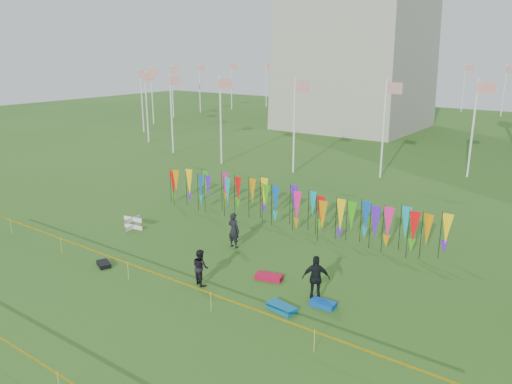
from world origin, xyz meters
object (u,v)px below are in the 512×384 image
Objects in this scene: kite_bag_blue at (323,304)px; kite_bag_red at (269,277)px; person_mid at (200,267)px; kite_bag_teal at (282,308)px; box_kite at (133,223)px; kite_bag_black at (104,264)px; person_right at (316,278)px; person_left at (234,230)px.

kite_bag_blue is 0.85× the size of kite_bag_red.
person_mid is 3.21m from kite_bag_red.
kite_bag_red is at bearing 134.75° from kite_bag_teal.
box_kite is 5.26m from kite_bag_black.
person_right reaches higher than kite_bag_black.
person_mid is 1.86× the size of kite_bag_black.
person_left reaches higher than kite_bag_black.
kite_bag_teal is at bearing -45.25° from kite_bag_red.
person_left is 1.17× the size of person_mid.
kite_bag_blue is 1.18× the size of kite_bag_black.
kite_bag_blue is at bearing 47.04° from kite_bag_teal.
kite_bag_blue is at bearing -6.59° from box_kite.
kite_bag_teal is (5.77, -4.15, -0.85)m from person_left.
kite_bag_blue is at bearing 14.76° from kite_bag_black.
person_right reaches higher than box_kite.
kite_bag_black is at bearing -11.96° from person_right.
person_left is at bearing -50.76° from person_right.
person_right reaches higher than kite_bag_red.
person_mid is 5.68m from kite_bag_blue.
person_mid is 5.22m from person_right.
box_kite is 0.45× the size of person_mid.
kite_bag_red is at bearing 152.15° from person_left.
box_kite is 0.61× the size of kite_bag_teal.
person_left is 0.98× the size of person_right.
kite_bag_black is (-10.06, -3.15, -0.88)m from person_right.
kite_bag_blue is 10.97m from kite_bag_black.
person_right is (6.42, -2.51, 0.02)m from person_left.
kite_bag_black is at bearing -170.88° from kite_bag_teal.
person_mid is at bearing -177.97° from kite_bag_teal.
kite_bag_teal is (-1.20, -1.28, 0.01)m from kite_bag_blue.
person_left is (6.57, 1.31, 0.59)m from box_kite.
person_mid is 0.84× the size of person_right.
person_mid is 1.58× the size of kite_bag_blue.
person_left is 1.57× the size of kite_bag_teal.
kite_bag_blue is (13.53, -1.56, -0.27)m from box_kite.
person_right is at bearing 147.06° from kite_bag_blue.
person_right is 1.60× the size of kite_bag_teal.
box_kite is 13.63m from kite_bag_blue.
kite_bag_red is at bearing 25.85° from kite_bag_black.
person_mid is 5.38m from kite_bag_black.
person_mid is at bearing -20.35° from box_kite.
kite_bag_black is at bearing -56.14° from box_kite.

